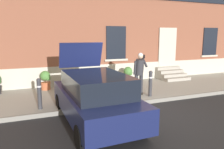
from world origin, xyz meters
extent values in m
plane|color=#232326|center=(0.00, 0.00, 0.00)|extent=(80.00, 80.00, 0.00)
cube|color=#99968E|center=(0.00, 2.80, 0.07)|extent=(24.00, 3.60, 0.15)
cube|color=gray|center=(0.00, 0.94, 0.07)|extent=(24.00, 0.12, 0.15)
cube|color=brown|center=(0.00, 5.30, 3.75)|extent=(24.00, 1.40, 7.50)
cube|color=#BCB7A8|center=(0.00, 4.58, 0.55)|extent=(24.00, 0.08, 1.10)
cube|color=#1E472D|center=(4.22, 4.57, 1.84)|extent=(1.00, 0.08, 2.10)
cube|color=#BCB7A8|center=(4.22, 4.55, 1.89)|extent=(1.16, 0.06, 2.24)
cube|color=black|center=(1.02, 4.57, 2.20)|extent=(1.10, 0.06, 1.70)
cube|color=#BCB7A8|center=(1.02, 4.54, 1.30)|extent=(1.30, 0.12, 0.10)
cube|color=black|center=(7.42, 4.57, 2.20)|extent=(1.10, 0.06, 1.70)
cube|color=#BCB7A8|center=(7.42, 4.54, 1.30)|extent=(1.30, 0.12, 0.10)
cube|color=#9E998E|center=(4.22, 3.48, 0.23)|extent=(1.54, 0.32, 0.16)
cube|color=#9E998E|center=(4.22, 3.80, 0.31)|extent=(1.54, 0.32, 0.32)
cube|color=#9E998E|center=(4.22, 4.12, 0.39)|extent=(1.54, 0.32, 0.48)
cube|color=#9E998E|center=(4.22, 4.44, 0.47)|extent=(1.54, 0.32, 0.64)
cube|color=#161E4C|center=(-1.59, -0.08, 0.62)|extent=(1.85, 4.04, 0.64)
cube|color=black|center=(-1.58, -0.23, 1.22)|extent=(1.60, 2.44, 0.56)
cube|color=black|center=(-1.64, 1.93, 0.40)|extent=(1.66, 0.14, 0.20)
cube|color=yellow|center=(-1.64, 1.93, 0.58)|extent=(0.52, 0.03, 0.12)
cube|color=#B21414|center=(-2.39, 1.91, 0.84)|extent=(0.16, 0.04, 0.18)
cube|color=#B21414|center=(-0.88, 1.95, 0.84)|extent=(0.16, 0.04, 0.18)
cube|color=#161E4C|center=(-1.62, 1.37, 1.90)|extent=(1.50, 0.40, 0.87)
cylinder|color=black|center=(-2.35, -1.50, 0.30)|extent=(0.21, 0.60, 0.60)
cylinder|color=black|center=(-0.76, -1.46, 0.30)|extent=(0.21, 0.60, 0.60)
cylinder|color=black|center=(-2.42, 1.30, 0.30)|extent=(0.21, 0.60, 0.60)
cylinder|color=black|center=(-0.83, 1.34, 0.30)|extent=(0.21, 0.60, 0.60)
cylinder|color=#333338|center=(1.18, 1.35, 0.62)|extent=(0.14, 0.14, 0.95)
sphere|color=#333338|center=(1.18, 1.35, 1.12)|extent=(0.15, 0.15, 0.15)
cylinder|color=silver|center=(1.18, 1.35, 0.92)|extent=(0.15, 0.15, 0.06)
cylinder|color=#333338|center=(-3.06, 1.35, 0.62)|extent=(0.14, 0.14, 0.95)
sphere|color=#333338|center=(-3.06, 1.35, 1.12)|extent=(0.15, 0.15, 0.15)
cylinder|color=silver|center=(-3.06, 1.35, 0.92)|extent=(0.15, 0.15, 0.06)
cylinder|color=#2D2D33|center=(0.72, 1.69, 0.60)|extent=(0.15, 0.15, 0.82)
cube|color=black|center=(0.72, 1.75, 0.20)|extent=(0.12, 0.28, 0.10)
cylinder|color=#2D2D33|center=(0.94, 1.69, 0.60)|extent=(0.15, 0.15, 0.82)
cube|color=black|center=(0.94, 1.75, 0.20)|extent=(0.12, 0.28, 0.10)
cylinder|color=#2D2D33|center=(0.83, 1.65, 1.32)|extent=(0.34, 0.42, 0.66)
sphere|color=tan|center=(0.83, 1.59, 1.76)|extent=(0.22, 0.22, 0.22)
sphere|color=silver|center=(0.83, 1.59, 1.79)|extent=(0.21, 0.21, 0.21)
cylinder|color=#2D2D33|center=(0.61, 1.62, 1.31)|extent=(0.09, 0.16, 0.57)
cylinder|color=#2D2D33|center=(1.03, 1.62, 1.53)|extent=(0.09, 0.43, 0.40)
cube|color=black|center=(0.98, 1.57, 1.74)|extent=(0.07, 0.02, 0.15)
cylinder|color=#B25B38|center=(-2.65, 4.03, 0.32)|extent=(0.40, 0.40, 0.34)
cylinder|color=#B25B38|center=(-2.65, 4.03, 0.46)|extent=(0.44, 0.44, 0.05)
cylinder|color=#47331E|center=(-2.65, 4.03, 0.61)|extent=(0.04, 0.04, 0.24)
sphere|color=#4C843D|center=(-2.65, 4.03, 0.79)|extent=(0.44, 0.44, 0.44)
sphere|color=#4C843D|center=(-2.55, 3.98, 0.69)|extent=(0.24, 0.24, 0.24)
cylinder|color=beige|center=(-0.64, 3.87, 0.32)|extent=(0.40, 0.40, 0.34)
cylinder|color=beige|center=(-0.64, 3.87, 0.46)|extent=(0.44, 0.44, 0.05)
cylinder|color=#47331E|center=(-0.64, 3.87, 0.61)|extent=(0.04, 0.04, 0.24)
sphere|color=#286B2D|center=(-0.64, 3.87, 0.79)|extent=(0.44, 0.44, 0.44)
sphere|color=#286B2D|center=(-0.54, 3.82, 0.69)|extent=(0.24, 0.24, 0.24)
cylinder|color=#606B38|center=(1.38, 3.83, 0.32)|extent=(0.40, 0.40, 0.34)
cylinder|color=#606B38|center=(1.38, 3.83, 0.46)|extent=(0.44, 0.44, 0.05)
cylinder|color=#47331E|center=(1.38, 3.83, 0.61)|extent=(0.04, 0.04, 0.24)
sphere|color=#4C843D|center=(1.38, 3.83, 0.79)|extent=(0.44, 0.44, 0.44)
sphere|color=#4C843D|center=(1.48, 3.78, 0.69)|extent=(0.24, 0.24, 0.24)
camera|label=1|loc=(-3.37, -5.99, 2.56)|focal=34.79mm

